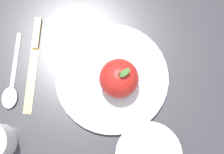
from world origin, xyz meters
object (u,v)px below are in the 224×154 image
(dinner_plate, at_px, (112,78))
(apple, at_px, (119,79))
(spoon, at_px, (11,89))
(knife, at_px, (34,56))

(dinner_plate, bearing_deg, apple, -43.18)
(spoon, bearing_deg, knife, 52.52)
(apple, relative_size, spoon, 0.53)
(knife, distance_m, spoon, 0.09)
(dinner_plate, xyz_separation_m, spoon, (-0.22, -0.00, -0.00))
(knife, relative_size, spoon, 1.26)
(dinner_plate, distance_m, knife, 0.18)
(spoon, bearing_deg, dinner_plate, 0.67)
(apple, bearing_deg, spoon, 177.66)
(dinner_plate, xyz_separation_m, apple, (0.01, -0.01, 0.05))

